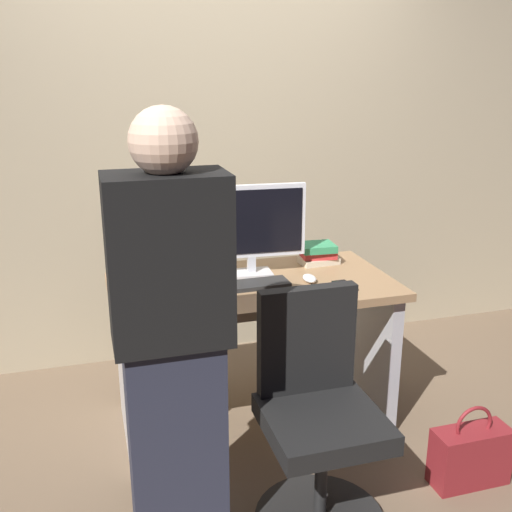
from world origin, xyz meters
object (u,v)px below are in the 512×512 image
object	(u,v)px
desk	(253,329)
handbag	(470,455)
office_chair	(317,422)
person_at_desk	(173,343)
keyboard	(244,286)
cell_phone	(345,286)
mouse	(309,278)
monitor	(251,225)
cup_by_monitor	(148,270)
book_stack	(318,253)
cup_near_keyboard	(163,287)

from	to	relation	value
desk	handbag	size ratio (longest dim) A/B	3.60
office_chair	person_at_desk	xyz separation A→B (m)	(-0.55, -0.00, 0.41)
keyboard	cell_phone	size ratio (longest dim) A/B	2.99
keyboard	person_at_desk	bearing A→B (deg)	-124.38
keyboard	mouse	world-z (taller)	mouse
monitor	keyboard	xyz separation A→B (m)	(-0.08, -0.17, -0.25)
desk	cup_by_monitor	size ratio (longest dim) A/B	16.53
book_stack	keyboard	bearing A→B (deg)	-152.09
monitor	cup_by_monitor	xyz separation A→B (m)	(-0.50, 0.09, -0.22)
mouse	book_stack	world-z (taller)	book_stack
monitor	mouse	xyz separation A→B (m)	(0.24, -0.18, -0.24)
mouse	monitor	bearing A→B (deg)	143.71
person_at_desk	book_stack	size ratio (longest dim) A/B	7.89
desk	monitor	xyz separation A→B (m)	(0.03, 0.11, 0.50)
keyboard	handbag	bearing A→B (deg)	-40.54
person_at_desk	cup_near_keyboard	bearing A→B (deg)	85.08
office_chair	cell_phone	world-z (taller)	office_chair
mouse	book_stack	xyz separation A→B (m)	(0.15, 0.26, 0.04)
person_at_desk	office_chair	bearing A→B (deg)	0.14
cup_near_keyboard	cell_phone	distance (m)	0.85
cup_by_monitor	book_stack	distance (m)	0.89
monitor	keyboard	size ratio (longest dim) A/B	1.26
cup_near_keyboard	book_stack	xyz separation A→B (m)	(0.86, 0.25, 0.01)
desk	book_stack	bearing A→B (deg)	25.47
person_at_desk	cup_near_keyboard	distance (m)	0.67
mouse	book_stack	bearing A→B (deg)	60.42
keyboard	mouse	distance (m)	0.32
office_chair	keyboard	size ratio (longest dim) A/B	2.19
monitor	mouse	distance (m)	0.38
desk	monitor	bearing A→B (deg)	77.52
monitor	cell_phone	xyz separation A→B (m)	(0.38, -0.29, -0.25)
keyboard	cell_phone	bearing A→B (deg)	-15.81
person_at_desk	book_stack	world-z (taller)	person_at_desk
person_at_desk	keyboard	distance (m)	0.81
desk	cell_phone	size ratio (longest dim) A/B	9.45
keyboard	cup_near_keyboard	world-z (taller)	cup_near_keyboard
cup_by_monitor	cell_phone	bearing A→B (deg)	-23.29
book_stack	mouse	bearing A→B (deg)	-119.58
desk	keyboard	size ratio (longest dim) A/B	3.16
person_at_desk	cup_by_monitor	bearing A→B (deg)	88.74
monitor	cup_by_monitor	size ratio (longest dim) A/B	6.57
mouse	handbag	world-z (taller)	mouse
cup_near_keyboard	office_chair	bearing A→B (deg)	-53.63
book_stack	office_chair	bearing A→B (deg)	-111.54
cup_near_keyboard	cell_phone	world-z (taller)	cup_near_keyboard
desk	keyboard	xyz separation A→B (m)	(-0.06, -0.05, 0.25)
person_at_desk	mouse	distance (m)	1.01
monitor	mouse	bearing A→B (deg)	-36.29
monitor	cup_near_keyboard	xyz separation A→B (m)	(-0.47, -0.17, -0.21)
book_stack	cell_phone	size ratio (longest dim) A/B	1.44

